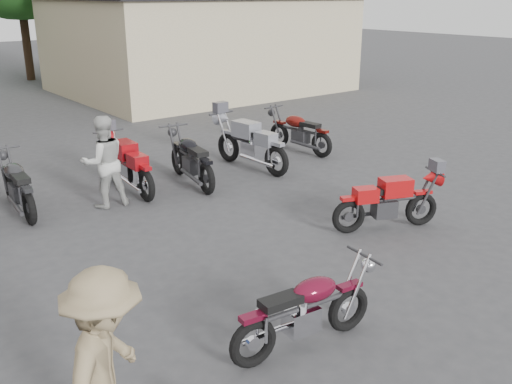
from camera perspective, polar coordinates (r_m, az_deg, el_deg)
ground at (r=7.11m, az=2.40°, el=-12.04°), size 90.00×90.00×0.00m
stucco_building at (r=23.31m, az=-5.74°, el=14.42°), size 10.00×8.00×3.50m
vintage_motorcycle at (r=6.28m, az=5.05°, el=-11.24°), size 1.82×0.77×1.02m
sportbike at (r=9.52m, az=13.11°, el=-0.70°), size 1.88×1.25×1.04m
person_light at (r=10.55m, az=-14.98°, el=2.92°), size 0.88×0.72×1.67m
person_tan at (r=4.87m, az=-14.66°, el=-16.81°), size 1.22×1.28×1.74m
row_bike_3 at (r=10.84m, az=-22.81°, el=0.91°), size 0.75×1.95×1.11m
row_bike_4 at (r=11.37m, az=-12.68°, el=2.93°), size 0.75×2.04×1.17m
row_bike_5 at (r=11.60m, az=-6.55°, el=3.60°), size 0.97×2.09×1.16m
row_bike_6 at (r=12.54m, az=-0.61°, el=5.12°), size 0.90×2.21×1.25m
row_bike_7 at (r=13.97m, az=4.30°, el=6.27°), size 0.81×1.98×1.12m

